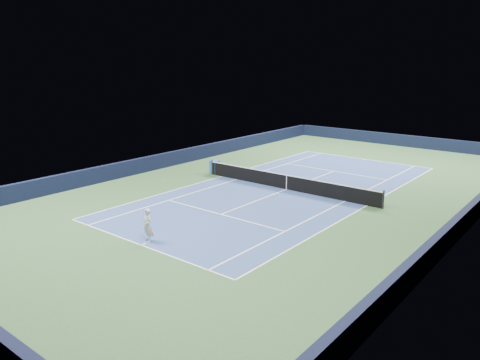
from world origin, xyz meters
The scene contains 19 objects.
ground centered at (0.00, 0.00, 0.00)m, with size 40.00×40.00×0.00m, color #2D4F2B.
wall_far centered at (0.00, 19.82, 0.55)m, with size 22.00×0.35×1.10m, color black.
wall_right centered at (10.82, 0.00, 0.55)m, with size 0.35×40.00×1.10m, color black.
wall_left centered at (-10.82, 0.00, 0.55)m, with size 0.35×40.00×1.10m, color black.
court_surface centered at (0.00, 0.00, 0.00)m, with size 10.97×23.77×0.01m, color navy.
baseline_far centered at (0.00, 11.88, 0.01)m, with size 10.97×0.08×0.00m, color white.
baseline_near centered at (0.00, -11.88, 0.01)m, with size 10.97×0.08×0.00m, color white.
sideline_doubles_right centered at (5.49, 0.00, 0.01)m, with size 0.08×23.77×0.00m, color white.
sideline_doubles_left centered at (-5.49, 0.00, 0.01)m, with size 0.08×23.77×0.00m, color white.
sideline_singles_right centered at (4.12, 0.00, 0.01)m, with size 0.08×23.77×0.00m, color white.
sideline_singles_left centered at (-4.12, 0.00, 0.01)m, with size 0.08×23.77×0.00m, color white.
service_line_far centered at (0.00, 6.40, 0.01)m, with size 8.23×0.08×0.00m, color white.
service_line_near centered at (0.00, -6.40, 0.01)m, with size 8.23×0.08×0.00m, color white.
center_service_line centered at (0.00, 0.00, 0.01)m, with size 0.08×12.80×0.00m, color white.
center_mark_far centered at (0.00, 11.73, 0.01)m, with size 0.08×0.30×0.00m, color white.
center_mark_near centered at (0.00, -11.73, 0.01)m, with size 0.08×0.30×0.00m, color white.
tennis_net centered at (0.00, 0.00, 0.50)m, with size 12.90×0.10×1.07m.
sponsor_cube centered at (-6.40, 0.28, 0.49)m, with size 0.64×0.59×0.98m.
tennis_player centered at (-0.10, -11.36, 0.78)m, with size 0.77×1.28×2.76m.
Camera 1 is at (15.76, -24.36, 8.13)m, focal length 35.00 mm.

